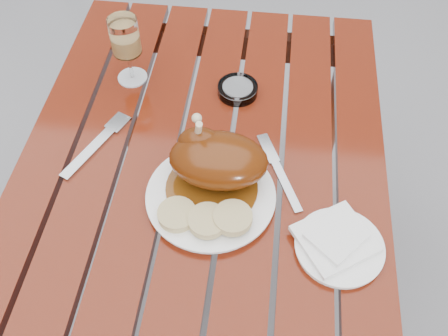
{
  "coord_description": "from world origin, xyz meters",
  "views": [
    {
      "loc": [
        0.13,
        -0.62,
        1.61
      ],
      "look_at": [
        0.05,
        0.01,
        0.78
      ],
      "focal_mm": 40.0,
      "sensor_mm": 36.0,
      "label": 1
    }
  ],
  "objects_px": {
    "dinner_plate": "(211,196)",
    "ashtray": "(238,90)",
    "side_plate": "(339,247)",
    "wine_glass": "(127,51)",
    "table": "(204,259)"
  },
  "relations": [
    {
      "from": "dinner_plate",
      "to": "wine_glass",
      "type": "height_order",
      "value": "wine_glass"
    },
    {
      "from": "wine_glass",
      "to": "table",
      "type": "bearing_deg",
      "value": -53.72
    },
    {
      "from": "ashtray",
      "to": "side_plate",
      "type": "bearing_deg",
      "value": -59.48
    },
    {
      "from": "table",
      "to": "dinner_plate",
      "type": "distance_m",
      "value": 0.39
    },
    {
      "from": "dinner_plate",
      "to": "ashtray",
      "type": "xyz_separation_m",
      "value": [
        0.02,
        0.32,
        0.0
      ]
    },
    {
      "from": "dinner_plate",
      "to": "side_plate",
      "type": "bearing_deg",
      "value": -18.31
    },
    {
      "from": "dinner_plate",
      "to": "side_plate",
      "type": "xyz_separation_m",
      "value": [
        0.26,
        -0.09,
        -0.0
      ]
    },
    {
      "from": "wine_glass",
      "to": "side_plate",
      "type": "bearing_deg",
      "value": -40.1
    },
    {
      "from": "dinner_plate",
      "to": "wine_glass",
      "type": "xyz_separation_m",
      "value": [
        -0.24,
        0.34,
        0.08
      ]
    },
    {
      "from": "dinner_plate",
      "to": "ashtray",
      "type": "bearing_deg",
      "value": 85.88
    },
    {
      "from": "ashtray",
      "to": "table",
      "type": "bearing_deg",
      "value": -102.11
    },
    {
      "from": "side_plate",
      "to": "dinner_plate",
      "type": "bearing_deg",
      "value": 161.69
    },
    {
      "from": "side_plate",
      "to": "ashtray",
      "type": "height_order",
      "value": "ashtray"
    },
    {
      "from": "table",
      "to": "side_plate",
      "type": "xyz_separation_m",
      "value": [
        0.29,
        -0.14,
        0.38
      ]
    },
    {
      "from": "dinner_plate",
      "to": "wine_glass",
      "type": "distance_m",
      "value": 0.42
    }
  ]
}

